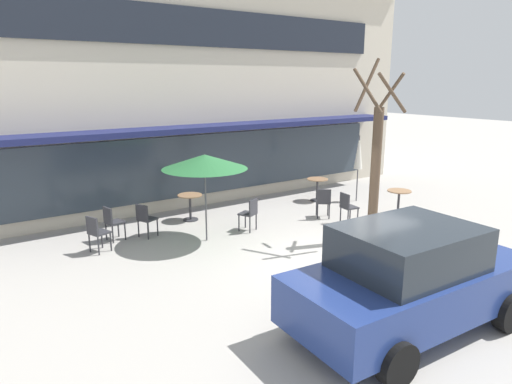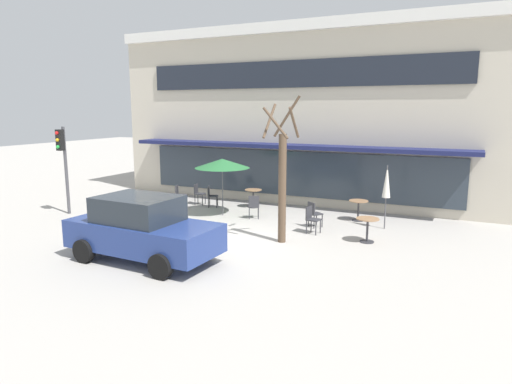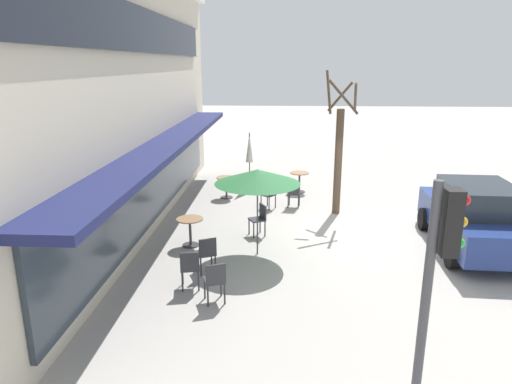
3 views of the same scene
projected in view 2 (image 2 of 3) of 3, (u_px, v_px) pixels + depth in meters
ground_plane at (224, 240)px, 14.38m from camera, size 80.00×80.00×0.00m
building_facade at (322, 114)px, 22.55m from camera, size 17.14×9.10×7.61m
cafe_table_near_wall at (358, 207)px, 16.74m from camera, size 0.70×0.70×0.76m
cafe_table_streetside at (367, 226)px, 14.02m from camera, size 0.70×0.70×0.76m
cafe_table_by_tree at (253, 195)px, 19.01m from camera, size 0.70×0.70×0.76m
patio_umbrella_green_folded at (222, 163)px, 17.33m from camera, size 2.10×2.10×2.20m
patio_umbrella_cream_folded at (387, 182)px, 15.41m from camera, size 0.28×0.28×2.20m
cafe_chair_0 at (198, 192)px, 19.61m from camera, size 0.47×0.47×0.89m
cafe_chair_1 at (179, 194)px, 19.30m from camera, size 0.51×0.51×0.89m
cafe_chair_2 at (314, 212)px, 15.82m from camera, size 0.56×0.56×0.89m
cafe_chair_3 at (254, 205)px, 17.05m from camera, size 0.54×0.54×0.89m
cafe_chair_4 at (312, 218)px, 15.05m from camera, size 0.45×0.45×0.89m
cafe_chair_5 at (211, 195)px, 19.07m from camera, size 0.53×0.53×0.89m
parked_sedan at (142, 229)px, 12.30m from camera, size 4.27×2.16×1.76m
street_tree at (282, 179)px, 13.80m from camera, size 0.91×0.99×4.47m
traffic_light_pole at (63, 156)px, 17.48m from camera, size 0.26×0.44×3.40m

